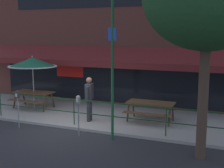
{
  "coord_description": "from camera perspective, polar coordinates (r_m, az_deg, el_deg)",
  "views": [
    {
      "loc": [
        5.55,
        -9.56,
        3.51
      ],
      "look_at": [
        0.99,
        1.6,
        1.5
      ],
      "focal_mm": 50.0,
      "sensor_mm": 36.0,
      "label": 1
    }
  ],
  "objects": [
    {
      "name": "patio_railing",
      "position": [
        11.64,
        -6.98,
        -4.08
      ],
      "size": [
        13.84,
        0.04,
        0.97
      ],
      "color": "#194723",
      "rests_on": "patio_deck"
    },
    {
      "name": "restaurant_building",
      "position": [
        14.87,
        0.28,
        10.54
      ],
      "size": [
        15.0,
        1.6,
        7.63
      ],
      "color": "brown",
      "rests_on": "ground"
    },
    {
      "name": "parking_meter_near",
      "position": [
        11.86,
        -16.86,
        -2.43
      ],
      "size": [
        0.15,
        0.16,
        1.42
      ],
      "color": "gray",
      "rests_on": "ground"
    },
    {
      "name": "picnic_table_centre",
      "position": [
        12.07,
        7.07,
        -4.04
      ],
      "size": [
        1.8,
        1.42,
        0.76
      ],
      "color": "brown",
      "rests_on": "patio_deck"
    },
    {
      "name": "patio_deck",
      "position": [
        13.28,
        -3.34,
        -5.65
      ],
      "size": [
        15.0,
        4.0,
        0.1
      ],
      "primitive_type": "cube",
      "color": "#ADA89E",
      "rests_on": "ground"
    },
    {
      "name": "picnic_table_left",
      "position": [
        14.51,
        -14.15,
        -1.97
      ],
      "size": [
        1.8,
        1.42,
        0.76
      ],
      "color": "brown",
      "rests_on": "patio_deck"
    },
    {
      "name": "ground_plane",
      "position": [
        11.6,
        -7.63,
        -8.23
      ],
      "size": [
        120.0,
        120.0,
        0.0
      ],
      "primitive_type": "plane",
      "color": "#2D2D30"
    },
    {
      "name": "pedestrian_walking",
      "position": [
        12.03,
        -4.18,
        -2.33
      ],
      "size": [
        0.3,
        0.61,
        1.71
      ],
      "color": "#333338",
      "rests_on": "patio_deck"
    },
    {
      "name": "patio_umbrella_left",
      "position": [
        14.31,
        -14.33,
        3.84
      ],
      "size": [
        2.14,
        2.14,
        2.38
      ],
      "color": "#B7B2A8",
      "rests_on": "patio_deck"
    },
    {
      "name": "street_sign_pole",
      "position": [
        9.89,
        0.08,
        3.33
      ],
      "size": [
        0.28,
        0.09,
        4.79
      ],
      "color": "#1E6033",
      "rests_on": "ground"
    },
    {
      "name": "parking_meter_far",
      "position": [
        10.55,
        -6.19,
        -3.53
      ],
      "size": [
        0.15,
        0.16,
        1.42
      ],
      "color": "gray",
      "rests_on": "ground"
    }
  ]
}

